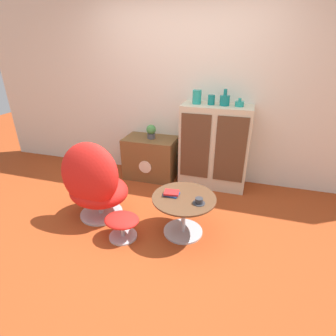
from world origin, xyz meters
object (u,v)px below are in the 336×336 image
object	(u,v)px
coffee_table	(184,209)
vase_inner_left	(211,100)
tv_console	(151,158)
vase_inner_right	(225,100)
ottoman	(122,222)
teacup	(199,201)
potted_plant	(151,131)
book_stack	(171,193)
vase_rightmost	(239,104)
vase_leftmost	(197,97)
sideboard	(214,147)
egg_chair	(94,183)

from	to	relation	value
coffee_table	vase_inner_left	distance (m)	1.51
tv_console	vase_inner_right	xyz separation A→B (m)	(1.02, 0.03, 0.92)
ottoman	teacup	xyz separation A→B (m)	(0.76, 0.20, 0.28)
potted_plant	teacup	world-z (taller)	potted_plant
ottoman	potted_plant	world-z (taller)	potted_plant
book_stack	vase_rightmost	bearing A→B (deg)	65.49
coffee_table	vase_leftmost	size ratio (longest dim) A/B	3.73
tv_console	ottoman	xyz separation A→B (m)	(0.21, -1.43, -0.12)
vase_inner_left	vase_inner_right	distance (m)	0.17
book_stack	teacup	bearing A→B (deg)	-13.75
ottoman	teacup	size ratio (longest dim) A/B	2.97
sideboard	egg_chair	xyz separation A→B (m)	(-1.17, -1.21, -0.13)
vase_leftmost	vase_inner_left	bearing A→B (deg)	0.00
egg_chair	ottoman	bearing A→B (deg)	-29.02
vase_inner_right	book_stack	size ratio (longest dim) A/B	1.24
teacup	vase_inner_right	bearing A→B (deg)	87.65
vase_inner_left	vase_rightmost	bearing A→B (deg)	0.00
sideboard	egg_chair	world-z (taller)	sideboard
vase_inner_right	teacup	xyz separation A→B (m)	(-0.05, -1.26, -0.76)
sideboard	potted_plant	size ratio (longest dim) A/B	5.70
sideboard	potted_plant	xyz separation A→B (m)	(-0.92, -0.02, 0.15)
sideboard	vase_leftmost	distance (m)	0.72
vase_inner_left	potted_plant	xyz separation A→B (m)	(-0.83, -0.03, -0.49)
tv_console	book_stack	xyz separation A→B (m)	(0.67, -1.16, 0.16)
potted_plant	vase_inner_right	bearing A→B (deg)	1.44
sideboard	potted_plant	distance (m)	0.93
tv_console	book_stack	size ratio (longest dim) A/B	4.58
sideboard	book_stack	size ratio (longest dim) A/B	6.98
egg_chair	book_stack	distance (m)	0.90
vase_inner_left	teacup	distance (m)	1.47
vase_inner_right	egg_chair	bearing A→B (deg)	-135.83
coffee_table	egg_chair	bearing A→B (deg)	-178.71
vase_leftmost	potted_plant	xyz separation A→B (m)	(-0.64, -0.03, -0.52)
coffee_table	sideboard	bearing A→B (deg)	83.50
sideboard	book_stack	xyz separation A→B (m)	(-0.27, -1.19, -0.11)
vase_inner_left	coffee_table	bearing A→B (deg)	-92.39
coffee_table	potted_plant	size ratio (longest dim) A/B	3.27
ottoman	coffee_table	bearing A→B (deg)	24.18
teacup	potted_plant	bearing A→B (deg)	127.52
sideboard	egg_chair	bearing A→B (deg)	-133.92
coffee_table	vase_inner_left	xyz separation A→B (m)	(0.05, 1.19, 0.92)
vase_rightmost	teacup	world-z (taller)	vase_rightmost
vase_rightmost	tv_console	bearing A→B (deg)	-178.79
egg_chair	teacup	size ratio (longest dim) A/B	7.78
potted_plant	teacup	bearing A→B (deg)	-52.48
tv_console	vase_inner_left	xyz separation A→B (m)	(0.85, 0.03, 0.91)
coffee_table	vase_inner_left	size ratio (longest dim) A/B	5.32
tv_console	teacup	world-z (taller)	tv_console
vase_rightmost	vase_inner_left	bearing A→B (deg)	180.00
ottoman	vase_inner_right	xyz separation A→B (m)	(0.81, 1.46, 1.04)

